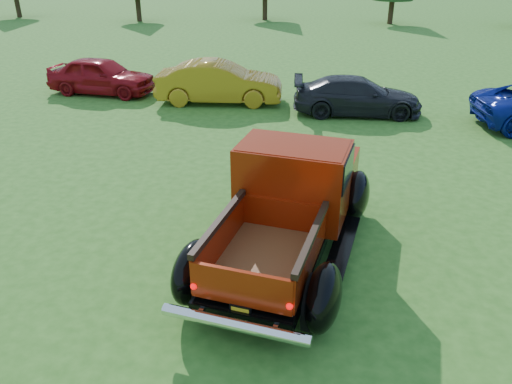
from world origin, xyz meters
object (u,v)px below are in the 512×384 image
pickup_truck (292,198)px  show_car_grey (357,96)px  show_car_yellow (219,82)px  show_car_red (101,76)px

pickup_truck → show_car_grey: bearing=89.7°
pickup_truck → show_car_yellow: 9.44m
show_car_red → show_car_yellow: size_ratio=0.91×
pickup_truck → show_car_grey: (1.54, 8.21, -0.32)m
show_car_grey → show_car_yellow: bearing=78.6°
pickup_truck → show_car_red: bearing=139.3°
pickup_truck → show_car_red: 12.21m
pickup_truck → show_car_grey: size_ratio=1.34×
show_car_red → show_car_grey: bearing=-91.2°
show_car_red → show_car_yellow: 4.57m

